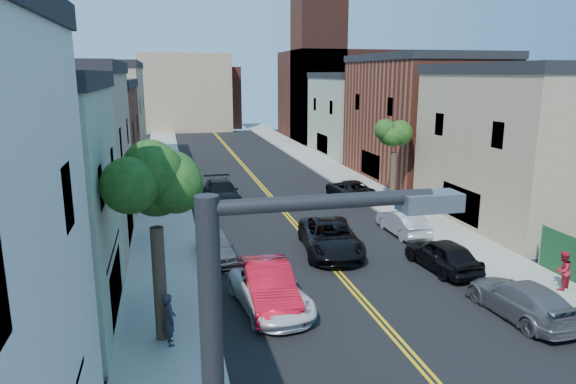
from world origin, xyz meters
TOP-DOWN VIEW (x-y plane):
  - sidewalk_left at (-7.90, 40.00)m, footprint 3.20×100.00m
  - sidewalk_right at (7.90, 40.00)m, footprint 3.20×100.00m
  - curb_left at (-6.15, 40.00)m, footprint 0.30×100.00m
  - curb_right at (6.15, 40.00)m, footprint 0.30×100.00m
  - bldg_left_tan_near at (-14.00, 25.00)m, footprint 9.00×10.00m
  - bldg_left_brick at (-14.00, 36.00)m, footprint 9.00×12.00m
  - bldg_left_tan_far at (-14.00, 50.00)m, footprint 9.00×16.00m
  - bldg_right_tan at (14.00, 24.00)m, footprint 9.00×12.00m
  - bldg_right_brick at (14.00, 38.00)m, footprint 9.00×14.00m
  - bldg_right_palegrn at (14.00, 52.00)m, footprint 9.00×12.00m
  - church at (16.33, 67.07)m, footprint 16.20×14.20m
  - backdrop_left at (-4.00, 82.00)m, footprint 14.00×8.00m
  - backdrop_center at (0.00, 86.00)m, footprint 10.00×8.00m
  - tree_left_mid at (-7.88, 14.01)m, footprint 5.20×5.20m
  - tree_right_far at (7.92, 30.01)m, footprint 4.40×4.40m
  - red_sedan at (-3.80, 16.00)m, footprint 1.86×5.15m
  - white_pickup at (-3.80, 15.61)m, footprint 2.94×5.28m
  - grey_car_left at (-5.32, 21.66)m, footprint 1.91×4.21m
  - black_car_left at (-3.80, 32.95)m, footprint 2.40×5.67m
  - grey_car_right at (5.29, 12.80)m, footprint 2.28×4.95m
  - black_car_right at (4.88, 17.83)m, footprint 2.17×4.56m
  - silver_car_right at (5.50, 23.32)m, footprint 1.54×4.28m
  - dark_car_right_far at (5.50, 32.05)m, footprint 2.64×5.24m
  - black_suv_lane at (0.50, 21.34)m, footprint 3.46×6.19m
  - pedestrian_left at (-7.65, 13.52)m, footprint 0.54×0.72m
  - pedestrian_right at (8.40, 14.32)m, footprint 0.99×0.91m

SIDE VIEW (x-z plane):
  - sidewalk_left at x=-7.90m, z-range 0.00..0.15m
  - sidewalk_right at x=7.90m, z-range 0.00..0.15m
  - curb_left at x=-6.15m, z-range 0.00..0.15m
  - curb_right at x=6.15m, z-range 0.00..0.15m
  - white_pickup at x=-3.80m, z-range 0.00..1.40m
  - grey_car_left at x=-5.32m, z-range 0.00..1.40m
  - silver_car_right at x=5.50m, z-range 0.00..1.40m
  - grey_car_right at x=5.29m, z-range 0.00..1.40m
  - dark_car_right_far at x=5.50m, z-range 0.00..1.42m
  - black_car_right at x=4.88m, z-range 0.00..1.51m
  - black_car_left at x=-3.80m, z-range 0.00..1.63m
  - black_suv_lane at x=0.50m, z-range 0.00..1.64m
  - red_sedan at x=-3.80m, z-range 0.00..1.69m
  - pedestrian_right at x=8.40m, z-range 0.15..1.81m
  - pedestrian_left at x=-7.65m, z-range 0.15..1.95m
  - bldg_left_brick at x=-14.00m, z-range 0.00..8.00m
  - bldg_right_palegrn at x=14.00m, z-range 0.00..8.50m
  - bldg_left_tan_near at x=-14.00m, z-range 0.00..9.00m
  - bldg_right_tan at x=14.00m, z-range 0.00..9.00m
  - bldg_left_tan_far at x=-14.00m, z-range 0.00..9.50m
  - bldg_right_brick at x=14.00m, z-range 0.00..10.00m
  - backdrop_center at x=0.00m, z-range 0.00..10.00m
  - tree_right_far at x=7.92m, z-range 1.74..9.77m
  - backdrop_left at x=-4.00m, z-range 0.00..12.00m
  - tree_left_mid at x=-7.88m, z-range 1.94..11.23m
  - church at x=16.33m, z-range -4.06..18.54m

